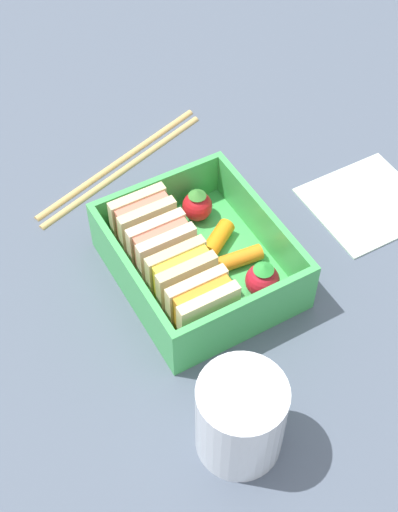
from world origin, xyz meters
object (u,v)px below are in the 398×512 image
at_px(sandwich_center_left, 182,276).
at_px(sandwich_center, 162,247).
at_px(carrot_stick_left, 218,239).
at_px(strawberry_left, 197,205).
at_px(sandwich_left, 203,306).
at_px(carrot_stick_far_left, 238,259).
at_px(sandwich_center_right, 143,221).
at_px(strawberry_far_left, 263,280).
at_px(folded_napkin, 367,202).
at_px(chopstick_pair, 119,165).
at_px(drinking_glass, 240,418).

xyz_separation_m(sandwich_center_left, sandwich_center, (0.04, 0.00, 0.00)).
bearing_deg(carrot_stick_left, strawberry_left, -0.74).
height_order(sandwich_center_left, strawberry_left, sandwich_center_left).
xyz_separation_m(sandwich_left, carrot_stick_far_left, (0.04, -0.06, -0.02)).
height_order(sandwich_center_right, strawberry_left, sandwich_center_right).
bearing_deg(strawberry_far_left, folded_napkin, -73.66).
bearing_deg(carrot_stick_left, sandwich_center_left, 120.19).
distance_m(sandwich_center, folded_napkin, 0.22).
distance_m(strawberry_left, folded_napkin, 0.17).
height_order(strawberry_left, folded_napkin, strawberry_left).
relative_size(sandwich_center_left, chopstick_pair, 0.25).
relative_size(sandwich_center_right, folded_napkin, 0.50).
bearing_deg(sandwich_center, carrot_stick_far_left, -119.26).
bearing_deg(strawberry_left, sandwich_center_left, 142.07).
xyz_separation_m(strawberry_far_left, chopstick_pair, (0.21, 0.04, -0.02)).
xyz_separation_m(sandwich_left, sandwich_center_right, (0.11, 0.00, 0.00)).
bearing_deg(sandwich_left, sandwich_center_right, 0.00).
xyz_separation_m(sandwich_center, carrot_stick_far_left, (-0.03, -0.06, -0.02)).
bearing_deg(folded_napkin, drinking_glass, 121.78).
height_order(strawberry_far_left, folded_napkin, strawberry_far_left).
distance_m(sandwich_center_right, strawberry_left, 0.06).
height_order(strawberry_far_left, chopstick_pair, strawberry_far_left).
relative_size(carrot_stick_left, chopstick_pair, 0.17).
bearing_deg(carrot_stick_far_left, chopstick_pair, 10.63).
distance_m(strawberry_far_left, carrot_stick_far_left, 0.04).
relative_size(drinking_glass, folded_napkin, 0.72).
relative_size(carrot_stick_left, strawberry_left, 1.08).
height_order(sandwich_left, drinking_glass, drinking_glass).
bearing_deg(drinking_glass, strawberry_left, -21.50).
distance_m(sandwich_center_right, folded_napkin, 0.22).
distance_m(sandwich_left, chopstick_pair, 0.22).
relative_size(sandwich_left, drinking_glass, 0.70).
xyz_separation_m(sandwich_center_left, folded_napkin, (0.01, -0.21, -0.03)).
distance_m(sandwich_center_left, carrot_stick_far_left, 0.06).
distance_m(sandwich_center, sandwich_center_right, 0.04).
bearing_deg(sandwich_center_right, sandwich_center, 180.00).
distance_m(sandwich_center_left, sandwich_center_right, 0.07).
xyz_separation_m(carrot_stick_far_left, chopstick_pair, (0.18, 0.03, -0.02)).
bearing_deg(carrot_stick_left, sandwich_center, 86.18).
bearing_deg(carrot_stick_left, sandwich_left, 140.90).
relative_size(sandwich_left, strawberry_far_left, 1.50).
bearing_deg(drinking_glass, carrot_stick_left, -25.77).
relative_size(strawberry_left, drinking_glass, 0.44).
distance_m(sandwich_left, strawberry_left, 0.12).
bearing_deg(strawberry_far_left, sandwich_center, 41.85).
bearing_deg(sandwich_center, carrot_stick_left, -93.82).
bearing_deg(strawberry_far_left, sandwich_center_left, 62.08).
distance_m(sandwich_center_left, folded_napkin, 0.22).
distance_m(carrot_stick_far_left, carrot_stick_left, 0.03).
bearing_deg(strawberry_left, chopstick_pair, 15.67).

